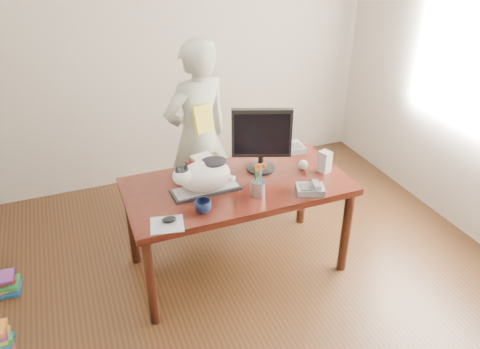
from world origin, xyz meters
name	(u,v)px	position (x,y,z in m)	size (l,w,h in m)	color
room	(277,141)	(0.00, 0.00, 1.35)	(4.50, 4.50, 4.50)	black
desk	(234,195)	(0.00, 0.68, 0.60)	(1.60, 0.80, 0.75)	black
keyboard	(206,189)	(-0.24, 0.58, 0.76)	(0.49, 0.20, 0.03)	black
cat	(203,175)	(-0.26, 0.58, 0.89)	(0.47, 0.26, 0.27)	white
monitor	(262,137)	(0.23, 0.72, 1.03)	(0.43, 0.27, 0.49)	black
pen_cup	(258,186)	(0.08, 0.40, 0.82)	(0.12, 0.12, 0.25)	#9D9CA2
mousepad	(167,224)	(-0.59, 0.29, 0.75)	(0.24, 0.22, 0.00)	#ACB2B8
mouse	(169,219)	(-0.57, 0.31, 0.77)	(0.10, 0.08, 0.04)	black
coffee_mug	(203,206)	(-0.34, 0.34, 0.79)	(0.11, 0.11, 0.09)	black
phone	(311,189)	(0.43, 0.30, 0.78)	(0.22, 0.19, 0.09)	slate
speaker	(325,162)	(0.67, 0.53, 0.83)	(0.10, 0.10, 0.16)	#A2A2A4
baseball	(303,165)	(0.54, 0.62, 0.79)	(0.07, 0.07, 0.07)	beige
book_stack	(205,162)	(-0.14, 0.93, 0.79)	(0.26, 0.20, 0.09)	#4A1317
calculator	(294,147)	(0.62, 0.93, 0.78)	(0.16, 0.20, 0.06)	slate
person	(198,137)	(-0.07, 1.31, 0.82)	(0.60, 0.39, 1.64)	beige
held_book	(203,119)	(-0.07, 1.14, 1.05)	(0.17, 0.13, 0.22)	gold
book_pile_b	(1,284)	(-1.72, 0.95, 0.07)	(0.26, 0.20, 0.15)	#164C88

